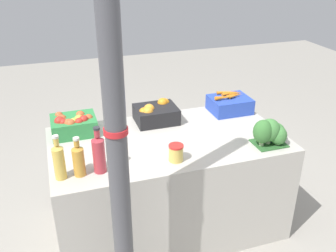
% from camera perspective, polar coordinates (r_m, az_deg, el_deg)
% --- Properties ---
extents(ground_plane, '(10.00, 10.00, 0.00)m').
position_cam_1_polar(ground_plane, '(3.13, -0.00, -14.60)').
color(ground_plane, gray).
extents(market_table, '(1.67, 0.91, 0.78)m').
position_cam_1_polar(market_table, '(2.89, -0.00, -8.74)').
color(market_table, '#B7B2A8').
rests_on(market_table, ground_plane).
extents(support_pole, '(0.12, 0.12, 2.27)m').
position_cam_1_polar(support_pole, '(1.83, -7.75, -3.84)').
color(support_pole, '#4C4C51').
rests_on(support_pole, ground_plane).
extents(apple_crate, '(0.32, 0.26, 0.16)m').
position_cam_1_polar(apple_crate, '(2.81, -14.22, 0.28)').
color(apple_crate, '#2D8442').
rests_on(apple_crate, market_table).
extents(orange_crate, '(0.32, 0.26, 0.16)m').
position_cam_1_polar(orange_crate, '(2.91, -1.97, 1.99)').
color(orange_crate, black).
rests_on(orange_crate, market_table).
extents(carrot_crate, '(0.32, 0.26, 0.16)m').
position_cam_1_polar(carrot_crate, '(3.14, 9.37, 3.36)').
color(carrot_crate, '#2847B7').
rests_on(carrot_crate, market_table).
extents(broccoli_pile, '(0.25, 0.18, 0.20)m').
position_cam_1_polar(broccoli_pile, '(2.66, 15.30, -0.88)').
color(broccoli_pile, '#2D602D').
rests_on(broccoli_pile, market_table).
extents(juice_bottle_golden, '(0.07, 0.07, 0.29)m').
position_cam_1_polar(juice_bottle_golden, '(2.28, -16.29, -5.10)').
color(juice_bottle_golden, gold).
rests_on(juice_bottle_golden, market_table).
extents(juice_bottle_amber, '(0.07, 0.07, 0.25)m').
position_cam_1_polar(juice_bottle_amber, '(2.29, -13.48, -5.00)').
color(juice_bottle_amber, gold).
rests_on(juice_bottle_amber, market_table).
extents(juice_bottle_ruby, '(0.08, 0.08, 0.30)m').
position_cam_1_polar(juice_bottle_ruby, '(2.29, -10.50, -4.09)').
color(juice_bottle_ruby, '#B2333D').
rests_on(juice_bottle_ruby, market_table).
extents(pickle_jar, '(0.10, 0.10, 0.11)m').
position_cam_1_polar(pickle_jar, '(2.40, 1.23, -4.10)').
color(pickle_jar, '#DBBC56').
rests_on(pickle_jar, market_table).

